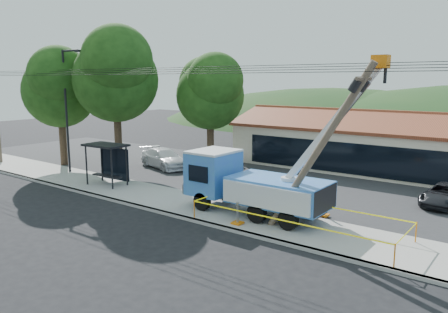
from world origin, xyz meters
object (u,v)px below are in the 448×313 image
Objects in this scene: utility_truck at (251,183)px; bus_shelter at (108,155)px; car_dark at (445,207)px; leaning_pole at (323,143)px; car_silver at (217,171)px; car_white at (164,169)px.

bus_shelter is (-10.89, -0.32, 0.37)m from utility_truck.
car_dark is at bearing 45.62° from utility_truck.
utility_truck is at bearing 167.92° from leaning_pole.
car_silver is at bearing 144.87° from leaning_pole.
bus_shelter is at bearing -178.33° from utility_truck.
car_white is at bearing 96.60° from bus_shelter.
bus_shelter is (-15.09, 0.58, -2.17)m from leaning_pole.
utility_truck is 10.90m from bus_shelter.
car_dark is (19.73, 1.84, 0.00)m from car_white.
leaning_pole is 2.64× the size of bus_shelter.
car_silver reaches higher than car_dark.
utility_truck is 2.10× the size of car_silver.
car_dark is (3.44, 8.70, -4.28)m from leaning_pole.
car_dark is (7.64, 7.80, -1.75)m from utility_truck.
car_dark is (18.52, 8.12, -2.11)m from bus_shelter.
bus_shelter is at bearing -151.12° from car_dark.
car_silver is 4.25m from car_white.
utility_truck reaches higher than bus_shelter.
leaning_pole is 18.19m from car_white.
car_silver is (-12.51, 8.80, -4.28)m from leaning_pole.
utility_truck is 11.60m from car_silver.
leaning_pole is at bearing -106.34° from car_dark.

